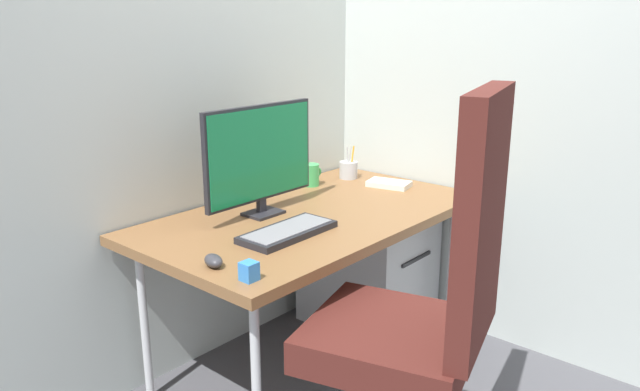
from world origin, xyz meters
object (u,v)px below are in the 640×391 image
Objects in this scene: monitor at (260,156)px; notebook at (389,184)px; filing_cabinet at (368,267)px; pen_holder at (348,170)px; office_chair at (426,299)px; coffee_mug at (311,175)px; desk_clamp_accessory at (249,271)px; keyboard at (288,232)px; mouse at (213,261)px.

notebook is at bearing -12.19° from monitor.
filing_cabinet is 1.01× the size of monitor.
monitor is 0.75m from pen_holder.
monitor reaches higher than pen_holder.
office_chair is at bearing -134.82° from filing_cabinet.
pen_holder is 0.25m from notebook.
office_chair reaches higher than coffee_mug.
pen_holder is 0.24m from coffee_mug.
notebook is 3.31× the size of desk_clamp_accessory.
keyboard is at bearing 27.44° from desk_clamp_accessory.
mouse is (-0.34, 0.60, 0.07)m from office_chair.
mouse is (-0.50, -0.29, -0.23)m from monitor.
keyboard is at bearing -114.08° from monitor.
pen_holder is at bearing 77.05° from notebook.
filing_cabinet is at bearing 13.37° from keyboard.
monitor reaches higher than filing_cabinet.
notebook is at bearing 24.20° from mouse.
mouse is at bearing -175.95° from keyboard.
notebook is (0.87, 0.74, 0.06)m from office_chair.
keyboard is at bearing 21.83° from mouse.
mouse is (-0.38, -0.03, 0.01)m from keyboard.
desk_clamp_accessory is at bearing -155.21° from pen_holder.
pen_holder reaches higher than desk_clamp_accessory.
mouse is 0.78× the size of coffee_mug.
monitor is at bearing -172.16° from pen_holder.
pen_holder is at bearing 48.83° from office_chair.
keyboard is at bearing -166.63° from filing_cabinet.
monitor is at bearing -163.04° from coffee_mug.
coffee_mug reaches higher than keyboard.
pen_holder reaches higher than mouse.
office_chair is at bearing -93.58° from keyboard.
mouse is 1.27m from pen_holder.
office_chair is at bearing -99.96° from monitor.
filing_cabinet is 5.12× the size of coffee_mug.
desk_clamp_accessory is at bearing -161.70° from filing_cabinet.
filing_cabinet is at bearing 18.30° from desk_clamp_accessory.
pen_holder is (1.21, 0.39, 0.02)m from mouse.
monitor is 3.39× the size of pen_holder.
pen_holder reaches higher than notebook.
mouse is at bearing 173.33° from notebook.
monitor is at bearing 80.04° from office_chair.
coffee_mug reaches higher than notebook.
keyboard is 0.90m from pen_holder.
desk_clamp_accessory is (-0.38, -0.20, 0.02)m from keyboard.
office_chair is at bearing -42.71° from mouse.
monitor is (-0.65, 0.08, 0.67)m from filing_cabinet.
mouse is 1.45× the size of desk_clamp_accessory.
office_chair is 3.33× the size of keyboard.
office_chair is 0.96m from monitor.
filing_cabinet is 1.47× the size of keyboard.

